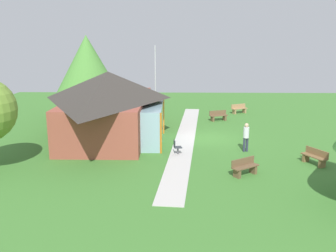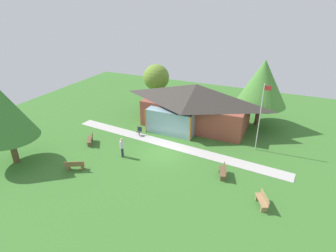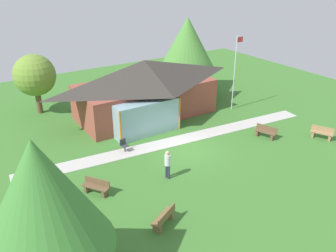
{
  "view_description": "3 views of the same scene",
  "coord_description": "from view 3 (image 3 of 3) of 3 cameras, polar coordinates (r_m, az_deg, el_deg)",
  "views": [
    {
      "loc": [
        -24.31,
        2.08,
        6.59
      ],
      "look_at": [
        -0.23,
        2.59,
        0.9
      ],
      "focal_mm": 39.49,
      "sensor_mm": 36.0,
      "label": 1
    },
    {
      "loc": [
        9.17,
        -19.53,
        12.53
      ],
      "look_at": [
        -0.99,
        2.92,
        1.13
      ],
      "focal_mm": 30.22,
      "sensor_mm": 36.0,
      "label": 2
    },
    {
      "loc": [
        -12.06,
        -16.44,
        11.1
      ],
      "look_at": [
        -0.55,
        1.63,
        1.19
      ],
      "focal_mm": 37.66,
      "sensor_mm": 36.0,
      "label": 3
    }
  ],
  "objects": [
    {
      "name": "bench_mid_right",
      "position": [
        25.5,
        15.52,
        -0.96
      ],
      "size": [
        0.93,
        1.56,
        0.84
      ],
      "rotation": [
        0.0,
        0.0,
        1.92
      ],
      "color": "brown",
      "rests_on": "ground_plane"
    },
    {
      "name": "bench_lawn_far_right",
      "position": [
        26.65,
        23.64,
        -1.08
      ],
      "size": [
        1.05,
        1.54,
        0.84
      ],
      "rotation": [
        0.0,
        0.0,
        2.02
      ],
      "color": "#9E7A51",
      "rests_on": "ground_plane"
    },
    {
      "name": "tree_lawn_corner",
      "position": [
        12.16,
        -19.92,
        -10.76
      ],
      "size": [
        4.58,
        4.58,
        6.41
      ],
      "color": "brown",
      "rests_on": "ground_plane"
    },
    {
      "name": "bench_front_left",
      "position": [
        16.82,
        -0.62,
        -14.7
      ],
      "size": [
        1.53,
        1.09,
        0.84
      ],
      "rotation": [
        0.0,
        0.0,
        0.49
      ],
      "color": "brown",
      "rests_on": "ground_plane"
    },
    {
      "name": "tree_behind_pavilion_right",
      "position": [
        32.5,
        3.14,
        13.21
      ],
      "size": [
        5.15,
        5.15,
        6.92
      ],
      "color": "brown",
      "rests_on": "ground_plane"
    },
    {
      "name": "footpath",
      "position": [
        24.24,
        1.36,
        -2.41
      ],
      "size": [
        21.32,
        3.18,
        0.03
      ],
      "primitive_type": "cube",
      "rotation": [
        0.0,
        0.0,
        -0.09
      ],
      "color": "#BCB7B2",
      "rests_on": "ground_plane"
    },
    {
      "name": "ground_plane",
      "position": [
        23.22,
        3.32,
        -3.79
      ],
      "size": [
        44.0,
        44.0,
        0.0
      ],
      "primitive_type": "plane",
      "color": "#3D752D"
    },
    {
      "name": "flagpole",
      "position": [
        29.03,
        10.77,
        8.87
      ],
      "size": [
        0.64,
        0.08,
        6.09
      ],
      "color": "silver",
      "rests_on": "ground_plane"
    },
    {
      "name": "bench_mid_left",
      "position": [
        19.2,
        -11.56,
        -9.64
      ],
      "size": [
        1.22,
        1.48,
        0.84
      ],
      "rotation": [
        0.0,
        0.0,
        2.18
      ],
      "color": "brown",
      "rests_on": "ground_plane"
    },
    {
      "name": "visitor_strolling_lawn",
      "position": [
        19.73,
        -0.07,
        -5.9
      ],
      "size": [
        0.34,
        0.34,
        1.74
      ],
      "rotation": [
        0.0,
        0.0,
        1.76
      ],
      "color": "#2D3347",
      "rests_on": "ground_plane"
    },
    {
      "name": "tree_behind_pavilion_left",
      "position": [
        29.69,
        -20.78,
        7.65
      ],
      "size": [
        3.27,
        3.27,
        4.8
      ],
      "color": "brown",
      "rests_on": "ground_plane"
    },
    {
      "name": "pavilion",
      "position": [
        27.54,
        -3.76,
        6.18
      ],
      "size": [
        11.47,
        6.77,
        4.47
      ],
      "color": "brown",
      "rests_on": "ground_plane"
    },
    {
      "name": "patio_chair_west",
      "position": [
        22.91,
        -7.12,
        -3.19
      ],
      "size": [
        0.51,
        0.51,
        0.86
      ],
      "rotation": [
        0.0,
        0.0,
        3.31
      ],
      "color": "#33383D",
      "rests_on": "ground_plane"
    }
  ]
}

